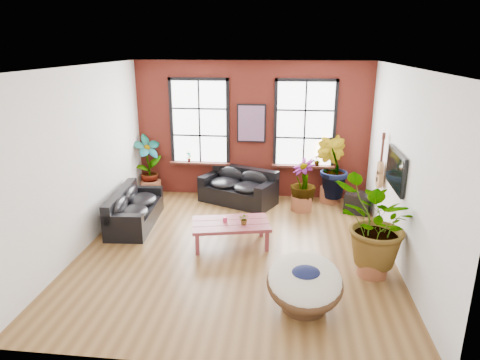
% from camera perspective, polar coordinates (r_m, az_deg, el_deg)
% --- Properties ---
extents(room, '(6.04, 6.54, 3.54)m').
position_cam_1_polar(room, '(8.08, -0.36, 2.38)').
color(room, brown).
rests_on(room, ground).
extents(sofa_back, '(2.09, 1.62, 0.86)m').
position_cam_1_polar(sofa_back, '(10.89, -0.12, -1.00)').
color(sofa_back, black).
rests_on(sofa_back, ground).
extents(sofa_left, '(0.97, 2.04, 0.78)m').
position_cam_1_polar(sofa_left, '(9.85, -14.09, -3.84)').
color(sofa_left, black).
rests_on(sofa_left, ground).
extents(coffee_table, '(1.68, 1.19, 0.59)m').
position_cam_1_polar(coffee_table, '(8.57, -1.25, -6.02)').
color(coffee_table, maroon).
rests_on(coffee_table, ground).
extents(papasan_chair, '(1.23, 1.25, 0.87)m').
position_cam_1_polar(papasan_chair, '(6.69, 8.63, -13.39)').
color(papasan_chair, '#4D301B').
rests_on(papasan_chair, ground).
extents(poster, '(0.74, 0.06, 0.98)m').
position_cam_1_polar(poster, '(10.98, 1.53, 7.56)').
color(poster, black).
rests_on(poster, room).
extents(tv_wall_unit, '(0.13, 1.86, 1.20)m').
position_cam_1_polar(tv_wall_unit, '(8.75, 19.46, 1.16)').
color(tv_wall_unit, black).
rests_on(tv_wall_unit, room).
extents(media_box, '(0.69, 0.63, 0.48)m').
position_cam_1_polar(media_box, '(10.65, 15.38, -2.95)').
color(media_box, black).
rests_on(media_box, ground).
extents(pot_back_left, '(0.62, 0.62, 0.40)m').
position_cam_1_polar(pot_back_left, '(11.72, -11.77, -1.00)').
color(pot_back_left, brown).
rests_on(pot_back_left, ground).
extents(pot_back_right, '(0.68, 0.68, 0.39)m').
position_cam_1_polar(pot_back_right, '(11.22, 11.95, -1.88)').
color(pot_back_right, brown).
rests_on(pot_back_right, ground).
extents(pot_right_wall, '(0.65, 0.65, 0.37)m').
position_cam_1_polar(pot_right_wall, '(7.96, 17.24, -10.80)').
color(pot_right_wall, brown).
rests_on(pot_right_wall, ground).
extents(pot_mid, '(0.55, 0.55, 0.37)m').
position_cam_1_polar(pot_mid, '(10.53, 8.20, -3.04)').
color(pot_mid, brown).
rests_on(pot_mid, ground).
extents(floor_plant_back_left, '(0.94, 0.92, 1.48)m').
position_cam_1_polar(floor_plant_back_left, '(11.53, -12.17, 2.27)').
color(floor_plant_back_left, '#13491A').
rests_on(floor_plant_back_left, ground).
extents(floor_plant_back_right, '(1.10, 1.09, 1.56)m').
position_cam_1_polar(floor_plant_back_right, '(10.97, 12.10, 1.70)').
color(floor_plant_back_right, '#13491A').
rests_on(floor_plant_back_right, ground).
extents(floor_plant_right_wall, '(1.85, 1.88, 1.58)m').
position_cam_1_polar(floor_plant_right_wall, '(7.66, 17.82, -5.71)').
color(floor_plant_right_wall, '#13491A').
rests_on(floor_plant_right_wall, ground).
extents(floor_plant_mid, '(0.88, 0.88, 1.14)m').
position_cam_1_polar(floor_plant_mid, '(10.38, 8.42, -0.29)').
color(floor_plant_mid, '#13491A').
rests_on(floor_plant_mid, ground).
extents(table_plant, '(0.22, 0.20, 0.23)m').
position_cam_1_polar(table_plant, '(8.41, 0.58, -5.21)').
color(table_plant, '#13491A').
rests_on(table_plant, coffee_table).
extents(sill_plant_left, '(0.17, 0.17, 0.27)m').
position_cam_1_polar(sill_plant_left, '(11.39, -6.84, 3.09)').
color(sill_plant_left, '#13491A').
rests_on(sill_plant_left, room).
extents(sill_plant_right, '(0.19, 0.19, 0.27)m').
position_cam_1_polar(sill_plant_right, '(11.12, 10.23, 2.58)').
color(sill_plant_right, '#13491A').
rests_on(sill_plant_right, room).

